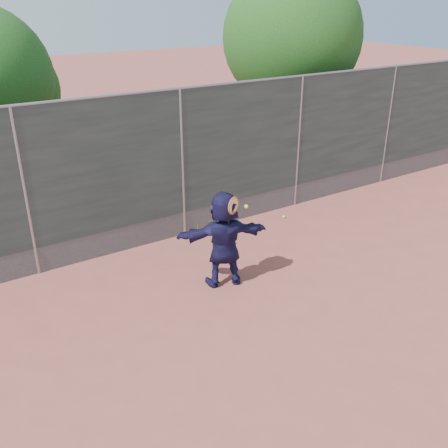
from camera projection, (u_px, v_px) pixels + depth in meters
ground at (292, 315)px, 7.83m from camera, size 80.00×80.00×0.00m
player at (224, 239)px, 8.37m from camera, size 1.64×0.97×1.69m
ball_ground at (284, 217)px, 11.22m from camera, size 0.07×0.07×0.07m
fence at (182, 162)px, 9.84m from camera, size 20.00×0.06×3.03m
swing_action at (234, 207)px, 8.00m from camera, size 0.50×0.20×0.51m
tree_right at (296, 41)px, 13.07m from camera, size 3.78×3.60×5.39m
weed_clump at (199, 227)px, 10.50m from camera, size 0.68×0.07×0.30m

